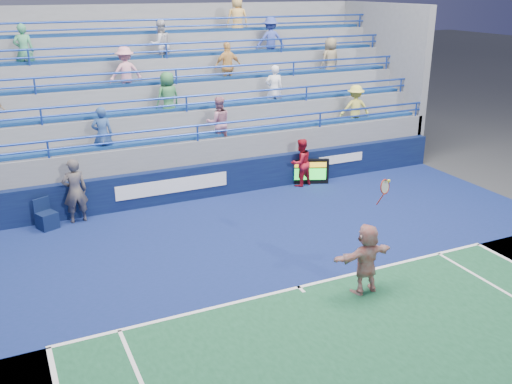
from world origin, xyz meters
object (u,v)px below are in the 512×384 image
serve_speed_board (310,172)px  judge_chair (47,219)px  tennis_player (366,259)px  line_judge (75,191)px  ball_girl (301,163)px

serve_speed_board → judge_chair: size_ratio=1.42×
serve_speed_board → judge_chair: (-8.69, -0.21, -0.17)m
tennis_player → serve_speed_board: bearing=69.4°
judge_chair → line_judge: bearing=8.4°
tennis_player → ball_girl: (2.22, 6.94, -0.00)m
judge_chair → tennis_player: (6.08, -6.75, 0.54)m
line_judge → ball_girl: line_judge is taller
serve_speed_board → ball_girl: (-0.39, -0.01, 0.38)m
tennis_player → line_judge: (-5.23, 6.87, 0.14)m
serve_speed_board → tennis_player: 7.44m
judge_chair → ball_girl: bearing=1.4°
tennis_player → line_judge: bearing=127.3°
judge_chair → tennis_player: 9.10m
line_judge → ball_girl: size_ratio=1.17×
tennis_player → ball_girl: bearing=72.3°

